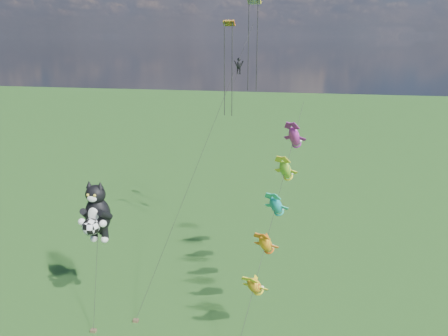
# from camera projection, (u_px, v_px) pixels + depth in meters

# --- Properties ---
(ground) EXTENTS (300.00, 300.00, 0.00)m
(ground) POSITION_uv_depth(u_px,v_px,m) (22.00, 336.00, 31.93)
(ground) COLOR #113F0F
(cat_kite_rig) EXTENTS (2.23, 4.05, 10.83)m
(cat_kite_rig) POSITION_uv_depth(u_px,v_px,m) (96.00, 213.00, 32.60)
(cat_kite_rig) COLOR brown
(cat_kite_rig) RESTS_ON ground
(fish_windsock_rig) EXTENTS (3.88, 15.57, 15.76)m
(fish_windsock_rig) POSITION_uv_depth(u_px,v_px,m) (276.00, 206.00, 32.71)
(fish_windsock_rig) COLOR brown
(fish_windsock_rig) RESTS_ON ground
(parafoil_rig) EXTENTS (7.56, 16.38, 24.42)m
(parafoil_rig) POSITION_uv_depth(u_px,v_px,m) (237.00, 59.00, 39.88)
(parafoil_rig) COLOR brown
(parafoil_rig) RESTS_ON ground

